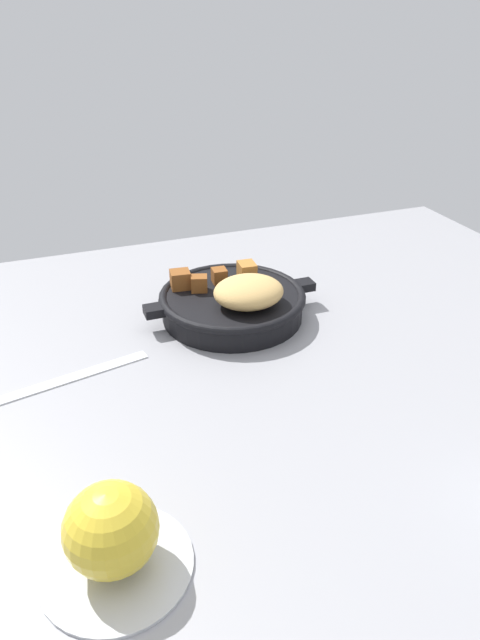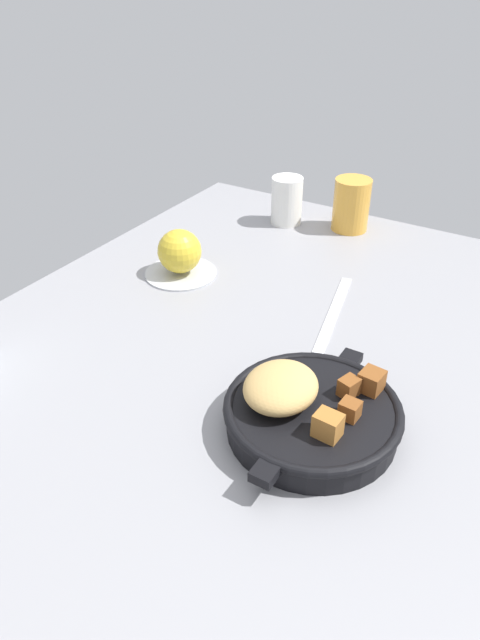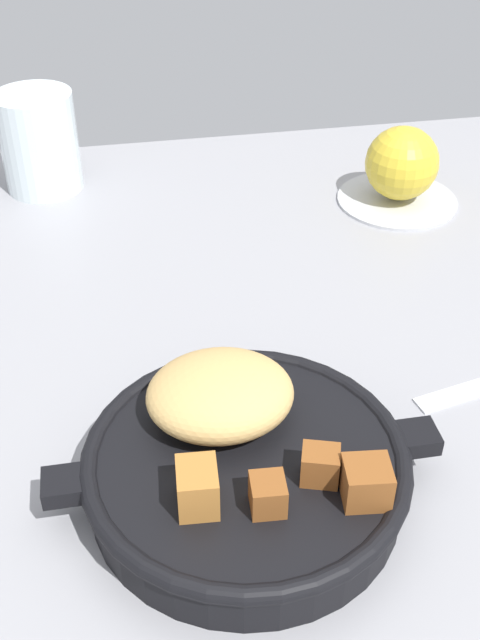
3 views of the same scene
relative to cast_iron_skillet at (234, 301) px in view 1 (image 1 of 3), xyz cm
name	(u,v)px [view 1 (image 1 of 3)]	position (x,y,z in cm)	size (l,w,h in cm)	color
ground_plane	(234,372)	(3.97, 10.89, -3.82)	(116.31, 83.96, 2.40)	gray
cast_iron_skillet	(234,301)	(0.00, 0.00, 0.00)	(24.35, 20.11, 7.20)	black
saucer_plate	(117,564)	(22.16, 34.18, -2.32)	(12.04, 12.04, 0.60)	#B7BABF
red_apple	(111,529)	(22.16, 34.18, 1.60)	(7.23, 7.23, 7.23)	gold
butter_knife	(58,381)	(24.23, 7.40, -2.44)	(21.84, 1.60, 0.36)	silver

